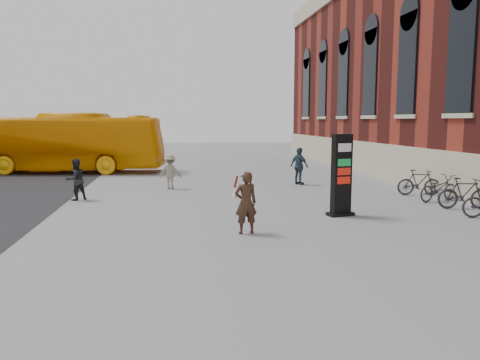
{
  "coord_description": "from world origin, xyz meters",
  "views": [
    {
      "loc": [
        -1.17,
        -12.26,
        2.99
      ],
      "look_at": [
        0.74,
        0.71,
        1.31
      ],
      "focal_mm": 35.0,
      "sensor_mm": 36.0,
      "label": 1
    }
  ],
  "objects": [
    {
      "name": "info_pylon",
      "position": [
        4.07,
        1.61,
        1.28
      ],
      "size": [
        0.89,
        0.58,
        2.56
      ],
      "rotation": [
        0.0,
        0.0,
        0.22
      ],
      "color": "black",
      "rests_on": "ground"
    },
    {
      "name": "pedestrian_c",
      "position": [
        4.7,
        8.71,
        0.87
      ],
      "size": [
        0.89,
        1.09,
        1.73
      ],
      "primitive_type": "imported",
      "rotation": [
        0.0,
        0.0,
        2.12
      ],
      "color": "#2E4252",
      "rests_on": "ground"
    },
    {
      "name": "ground",
      "position": [
        0.0,
        0.0,
        0.0
      ],
      "size": [
        100.0,
        100.0,
        0.0
      ],
      "primitive_type": "plane",
      "color": "#9E9EA3"
    },
    {
      "name": "pedestrian_b",
      "position": [
        -1.23,
        8.25,
        0.75
      ],
      "size": [
        1.09,
        0.81,
        1.51
      ],
      "primitive_type": "imported",
      "rotation": [
        0.0,
        0.0,
        2.85
      ],
      "color": "gray",
      "rests_on": "ground"
    },
    {
      "name": "bike_5",
      "position": [
        8.6,
        2.06,
        0.53
      ],
      "size": [
        1.84,
        0.81,
        1.07
      ],
      "primitive_type": "imported",
      "rotation": [
        0.0,
        0.0,
        1.39
      ],
      "color": "#2C2B31",
      "rests_on": "ground"
    },
    {
      "name": "bike_7",
      "position": [
        8.6,
        4.99,
        0.52
      ],
      "size": [
        1.78,
        0.77,
        1.04
      ],
      "primitive_type": "imported",
      "rotation": [
        0.0,
        0.0,
        1.4
      ],
      "color": "#2C2B31",
      "rests_on": "ground"
    },
    {
      "name": "bus",
      "position": [
        -7.73,
        15.78,
        1.69
      ],
      "size": [
        12.4,
        4.46,
        3.38
      ],
      "primitive_type": "imported",
      "rotation": [
        0.0,
        0.0,
        1.43
      ],
      "color": "#F6A408",
      "rests_on": "road"
    },
    {
      "name": "woman",
      "position": [
        0.74,
        -0.28,
        0.85
      ],
      "size": [
        0.68,
        0.64,
        1.66
      ],
      "rotation": [
        0.0,
        0.0,
        3.28
      ],
      "color": "#3A2617",
      "rests_on": "ground"
    },
    {
      "name": "bike_6",
      "position": [
        8.6,
        3.62,
        0.49
      ],
      "size": [
        1.97,
        1.21,
        0.98
      ],
      "primitive_type": "imported",
      "rotation": [
        0.0,
        0.0,
        1.9
      ],
      "color": "#2C2B31",
      "rests_on": "ground"
    },
    {
      "name": "pedestrian_a",
      "position": [
        -4.73,
        5.79,
        0.78
      ],
      "size": [
        0.96,
        0.93,
        1.56
      ],
      "primitive_type": "imported",
      "rotation": [
        0.0,
        0.0,
        3.82
      ],
      "color": "black",
      "rests_on": "ground"
    }
  ]
}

